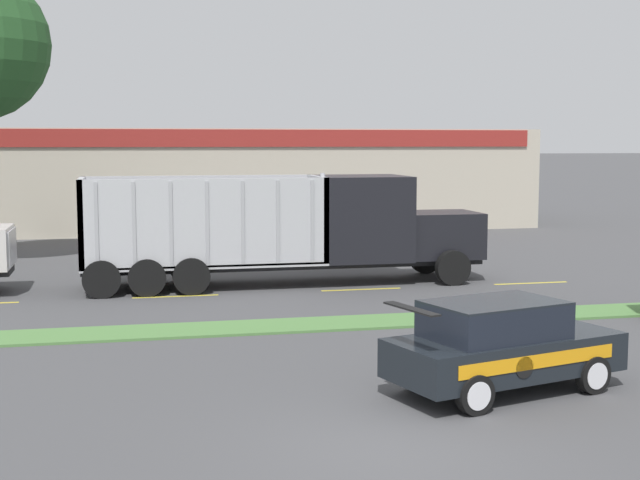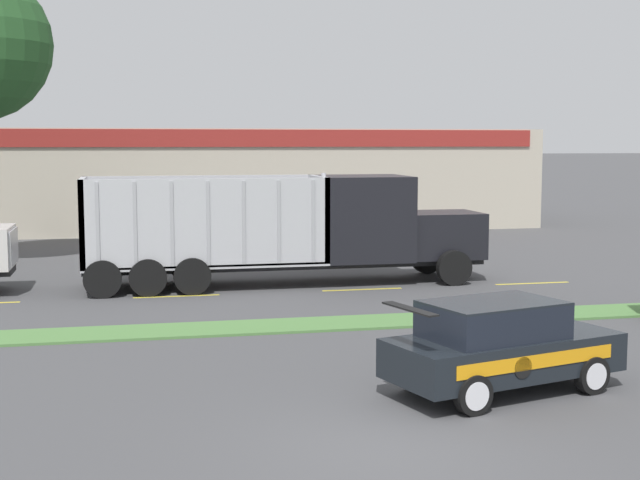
{
  "view_description": "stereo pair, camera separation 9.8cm",
  "coord_description": "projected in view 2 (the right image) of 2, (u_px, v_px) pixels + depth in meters",
  "views": [
    {
      "loc": [
        -3.63,
        -11.71,
        4.32
      ],
      "look_at": [
        0.72,
        7.77,
        2.11
      ],
      "focal_mm": 50.0,
      "sensor_mm": 36.0,
      "label": 1
    },
    {
      "loc": [
        -3.53,
        -11.73,
        4.32
      ],
      "look_at": [
        0.72,
        7.77,
        2.11
      ],
      "focal_mm": 50.0,
      "sensor_mm": 36.0,
      "label": 2
    }
  ],
  "objects": [
    {
      "name": "store_building_backdrop",
      "position": [
        232.0,
        177.0,
        47.21
      ],
      "size": [
        29.73,
        12.1,
        4.94
      ],
      "color": "#BCB29E",
      "rests_on": "ground_plane"
    },
    {
      "name": "dump_truck_lead",
      "position": [
        325.0,
        230.0,
        27.19
      ],
      "size": [
        12.19,
        2.82,
        3.41
      ],
      "color": "black",
      "rests_on": "ground_plane"
    },
    {
      "name": "grass_verge",
      "position": [
        283.0,
        326.0,
        20.84
      ],
      "size": [
        120.0,
        1.53,
        0.06
      ],
      "primitive_type": "cube",
      "color": "#517F42",
      "rests_on": "ground_plane"
    },
    {
      "name": "centre_line_6",
      "position": [
        532.0,
        283.0,
        27.3
      ],
      "size": [
        2.4,
        0.14,
        0.01
      ],
      "primitive_type": "cube",
      "color": "yellow",
      "rests_on": "ground_plane"
    },
    {
      "name": "ground_plane",
      "position": [
        387.0,
        448.0,
        12.61
      ],
      "size": [
        600.0,
        600.0,
        0.0
      ],
      "primitive_type": "plane",
      "color": "#474749"
    },
    {
      "name": "centre_line_4",
      "position": [
        177.0,
        296.0,
        25.01
      ],
      "size": [
        2.4,
        0.14,
        0.01
      ],
      "primitive_type": "cube",
      "color": "yellow",
      "rests_on": "ground_plane"
    },
    {
      "name": "centre_line_5",
      "position": [
        362.0,
        289.0,
        26.15
      ],
      "size": [
        2.4,
        0.14,
        0.01
      ],
      "primitive_type": "cube",
      "color": "yellow",
      "rests_on": "ground_plane"
    },
    {
      "name": "rally_car",
      "position": [
        500.0,
        345.0,
        15.32
      ],
      "size": [
        4.42,
        2.76,
        1.65
      ],
      "color": "black",
      "rests_on": "ground_plane"
    }
  ]
}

